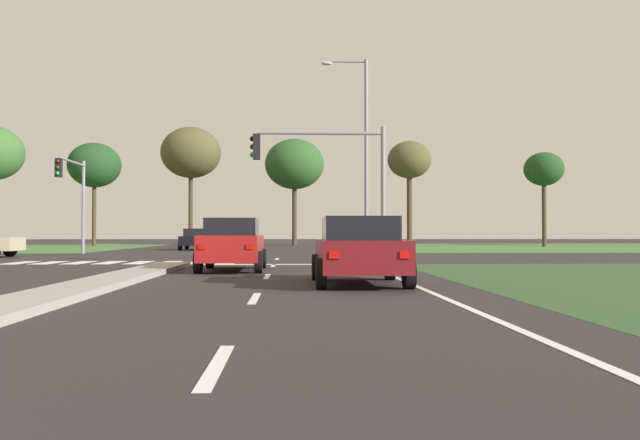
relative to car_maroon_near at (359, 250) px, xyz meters
The scene contains 32 objects.
ground_plane 17.57m from the car_maroon_near, 108.83° to the left, with size 200.00×200.00×0.00m, color #282628.
grass_verge_far_right 45.65m from the car_maroon_near, 64.25° to the left, with size 35.00×35.00×0.01m, color #476B38.
median_island_near 6.19m from the car_maroon_near, 157.15° to the right, with size 1.20×22.00×0.14m, color gray.
median_island_far 42.00m from the car_maroon_near, 97.75° to the left, with size 1.20×36.00×0.14m, color gray.
lane_dash_near 9.48m from the car_maroon_near, 103.26° to the right, with size 0.14×2.00×0.01m, color silver.
lane_dash_second 3.94m from the car_maroon_near, 124.14° to the right, with size 0.14×2.00×0.01m, color silver.
lane_dash_third 3.63m from the car_maroon_near, 127.67° to the left, with size 0.14×2.00×0.01m, color silver.
lane_dash_fourth 9.10m from the car_maroon_near, 103.82° to the left, with size 0.14×2.00×0.01m, color silver.
lane_dash_fifth 14.98m from the car_maroon_near, 98.32° to the left, with size 0.14×2.00×0.01m, color silver.
edge_line_right 1.98m from the car_maroon_near, 49.53° to the right, with size 0.14×24.00×0.01m, color silver.
stop_bar_near 9.82m from the car_maroon_near, 100.99° to the left, with size 6.40×0.50×0.01m, color silver.
crosswalk_bar_near 16.63m from the car_maroon_near, 136.60° to the left, with size 0.70×2.80×0.01m, color silver.
crosswalk_bar_second 15.81m from the car_maroon_near, 133.73° to the left, with size 0.70×2.80×0.01m, color silver.
crosswalk_bar_third 15.04m from the car_maroon_near, 130.56° to the left, with size 0.70×2.80×0.01m, color silver.
crosswalk_bar_fourth 14.32m from the car_maroon_near, 127.05° to the left, with size 0.70×2.80×0.01m, color silver.
crosswalk_bar_fifth 13.66m from the car_maroon_near, 123.19° to the left, with size 0.70×2.80×0.01m, color silver.
crosswalk_bar_sixth 13.07m from the car_maroon_near, 118.96° to the left, with size 0.70×2.80×0.01m, color silver.
crosswalk_bar_seventh 12.55m from the car_maroon_near, 114.36° to the left, with size 0.70×2.80×0.01m, color silver.
crosswalk_bar_eighth 12.12m from the car_maroon_near, 109.39° to the left, with size 0.70×2.80×0.01m, color silver.
car_maroon_near is the anchor object (origin of this frame).
car_black_third 32.66m from the car_maroon_near, 104.33° to the left, with size 2.02×4.54×1.47m.
car_red_fourth 6.58m from the car_maroon_near, 120.46° to the left, with size 1.95×4.42×1.61m.
car_navy_fifth 47.19m from the car_maroon_near, 99.81° to the left, with size 2.07×4.26×1.59m.
traffic_signal_near_right 10.40m from the car_maroon_near, 90.03° to the left, with size 5.11×0.32×5.16m.
traffic_signal_far_left 25.49m from the car_maroon_near, 121.58° to the left, with size 0.32×4.40×5.23m.
street_lamp_second 20.00m from the car_maroon_near, 83.64° to the left, with size 2.42×0.28×10.13m.
pedestrian_at_median 30.05m from the car_maroon_near, 100.77° to the left, with size 0.34×0.34×1.80m.
treeline_second 49.47m from the car_maroon_near, 112.87° to the left, with size 4.66×4.66×9.20m.
treeline_third 46.16m from the car_maroon_near, 103.22° to the left, with size 5.29×5.29×10.52m.
treeline_fourth 47.28m from the car_maroon_near, 91.54° to the left, with size 5.47×5.47×9.88m.
treeline_fifth 44.56m from the car_maroon_near, 78.46° to the left, with size 3.84×3.84×9.24m.
treeline_sixth 46.26m from the car_maroon_near, 64.07° to the left, with size 3.38×3.38×8.09m.
Camera 1 is at (4.15, -1.67, 1.15)m, focal length 37.62 mm.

